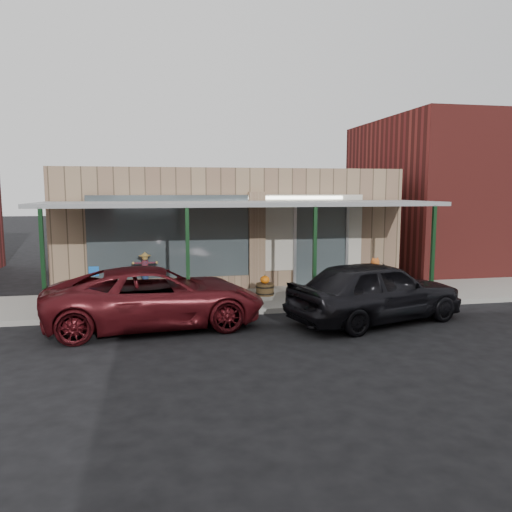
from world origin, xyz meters
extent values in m
plane|color=black|center=(0.00, 0.00, 0.00)|extent=(120.00, 120.00, 0.00)
cube|color=gray|center=(0.00, 3.60, 0.07)|extent=(40.00, 3.20, 0.15)
cube|color=#8F7357|center=(0.00, 8.20, 2.10)|extent=(12.00, 6.00, 4.20)
cube|color=#434E52|center=(-2.20, 5.05, 1.90)|extent=(5.20, 0.06, 2.80)
cube|color=#434E52|center=(3.00, 5.18, 1.50)|extent=(1.80, 0.06, 2.80)
cube|color=#8F7357|center=(0.70, 5.10, 1.70)|extent=(0.55, 0.30, 3.40)
cube|color=#8F7357|center=(-2.20, 5.10, 0.35)|extent=(5.20, 0.30, 0.50)
cube|color=beige|center=(0.00, 5.17, 2.00)|extent=(9.00, 0.02, 2.60)
cube|color=white|center=(0.00, 5.14, 3.20)|extent=(7.50, 0.03, 0.10)
cube|color=slate|center=(0.00, 3.60, 3.05)|extent=(12.00, 3.00, 0.12)
cube|color=black|center=(-5.50, 2.15, 1.55)|extent=(0.10, 0.10, 2.95)
cube|color=black|center=(-1.80, 2.15, 1.55)|extent=(0.10, 0.10, 2.95)
cube|color=black|center=(1.80, 2.15, 1.55)|extent=(0.10, 0.10, 2.95)
cube|color=black|center=(5.50, 2.15, 1.55)|extent=(0.10, 0.10, 2.95)
cube|color=maroon|center=(13.00, 9.20, 3.25)|extent=(12.00, 8.00, 6.50)
cylinder|color=#45331B|center=(-3.01, 4.76, 0.32)|extent=(0.64, 0.64, 0.35)
cylinder|color=navy|center=(-3.01, 4.76, 0.63)|extent=(0.24, 0.24, 0.26)
cylinder|color=maroon|center=(-3.01, 4.76, 1.00)|extent=(0.26, 0.26, 0.48)
sphere|color=tan|center=(-3.01, 4.76, 1.33)|extent=(0.19, 0.19, 0.19)
cone|color=tan|center=(-3.01, 4.76, 1.44)|extent=(0.31, 0.31, 0.12)
cylinder|color=#45331B|center=(0.71, 3.80, 0.34)|extent=(0.58, 0.58, 0.38)
ellipsoid|color=orange|center=(0.71, 3.80, 0.65)|extent=(0.30, 0.30, 0.24)
cylinder|color=#4C471E|center=(0.71, 3.80, 0.79)|extent=(0.04, 0.04, 0.06)
cylinder|color=gray|center=(-4.29, 2.40, 0.66)|extent=(0.04, 0.04, 1.02)
cube|color=blue|center=(-4.29, 2.40, 1.30)|extent=(0.27, 0.04, 0.27)
imported|color=black|center=(3.02, 0.66, 0.83)|extent=(5.21, 3.24, 1.65)
ellipsoid|color=#C76A23|center=(3.41, 1.55, 1.13)|extent=(0.34, 0.28, 0.43)
sphere|color=#C76A23|center=(3.41, 1.59, 1.43)|extent=(0.25, 0.25, 0.25)
cylinder|color=#186C1B|center=(3.41, 1.55, 1.30)|extent=(0.17, 0.17, 0.02)
imported|color=#4E0F14|center=(-2.66, 1.33, 0.76)|extent=(5.71, 3.04, 1.53)
camera|label=1|loc=(-2.59, -11.36, 3.46)|focal=35.00mm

